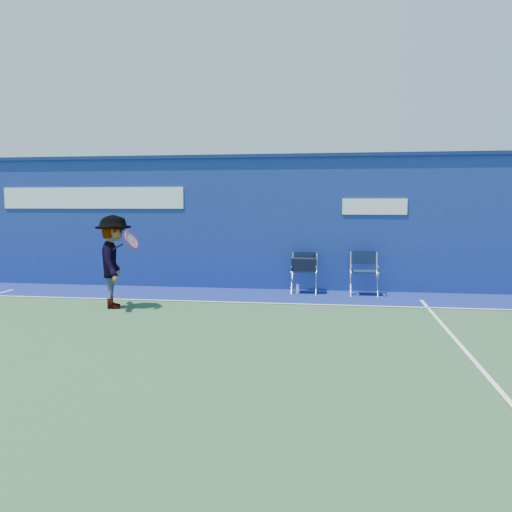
# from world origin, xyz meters

# --- Properties ---
(ground) EXTENTS (80.00, 80.00, 0.00)m
(ground) POSITION_xyz_m (0.00, 0.00, 0.00)
(ground) COLOR #2B512F
(ground) RESTS_ON ground
(stadium_wall) EXTENTS (24.00, 0.50, 3.08)m
(stadium_wall) POSITION_xyz_m (-0.00, 5.20, 1.55)
(stadium_wall) COLOR navy
(stadium_wall) RESTS_ON ground
(out_of_bounds_strip) EXTENTS (24.00, 1.80, 0.01)m
(out_of_bounds_strip) POSITION_xyz_m (0.00, 4.10, 0.00)
(out_of_bounds_strip) COLOR navy
(out_of_bounds_strip) RESTS_ON ground
(court_lines) EXTENTS (24.00, 12.00, 0.01)m
(court_lines) POSITION_xyz_m (0.00, 0.60, 0.01)
(court_lines) COLOR white
(court_lines) RESTS_ON out_of_bounds_strip
(directors_chair_left) EXTENTS (0.53, 0.49, 0.90)m
(directors_chair_left) POSITION_xyz_m (2.09, 4.59, 0.38)
(directors_chair_left) COLOR silver
(directors_chair_left) RESTS_ON ground
(directors_chair_right) EXTENTS (0.56, 0.50, 0.94)m
(directors_chair_right) POSITION_xyz_m (3.38, 4.53, 0.29)
(directors_chair_right) COLOR silver
(directors_chair_right) RESTS_ON ground
(water_bottle) EXTENTS (0.07, 0.07, 0.21)m
(water_bottle) POSITION_xyz_m (1.96, 4.49, 0.11)
(water_bottle) COLOR white
(water_bottle) RESTS_ON ground
(tennis_player) EXTENTS (1.02, 1.29, 1.75)m
(tennis_player) POSITION_xyz_m (-1.35, 2.38, 0.88)
(tennis_player) COLOR #EA4738
(tennis_player) RESTS_ON ground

